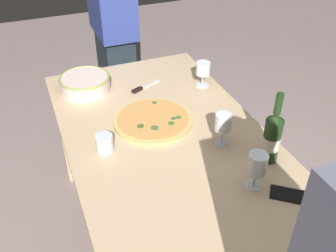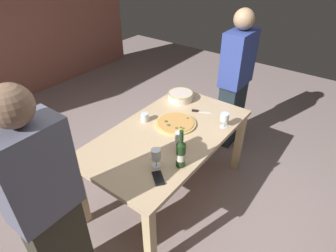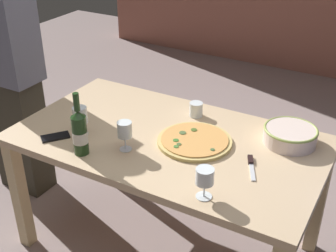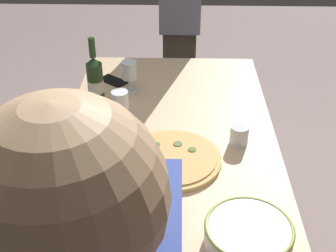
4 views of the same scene
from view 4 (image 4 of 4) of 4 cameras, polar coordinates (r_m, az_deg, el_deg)
dining_table at (r=1.92m, az=0.00°, el=-4.01°), size 1.60×0.90×0.75m
pizza at (r=1.74m, az=0.53°, el=-4.15°), size 0.38×0.38×0.03m
serving_bowl at (r=1.42m, az=10.11°, el=-13.42°), size 0.27×0.27×0.08m
wine_bottle at (r=2.09m, az=-9.18°, el=5.73°), size 0.07×0.07×0.32m
wine_glass_near_pizza at (r=1.93m, az=-6.07°, el=3.08°), size 0.07×0.07×0.15m
wine_glass_by_bottle at (r=2.17m, az=-4.90°, el=6.84°), size 0.07×0.07×0.16m
wine_glass_far_left at (r=1.55m, az=-13.73°, el=-6.38°), size 0.08×0.08×0.14m
cup_amber at (r=1.84m, az=8.98°, el=-1.14°), size 0.08×0.08×0.08m
cell_phone at (r=2.32m, az=-6.94°, el=5.69°), size 0.14×0.16×0.01m
pizza_knife at (r=1.50m, az=-1.76°, el=-11.82°), size 0.10×0.19×0.02m
person_host at (r=2.87m, az=1.50°, el=13.38°), size 0.40×0.24×1.66m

